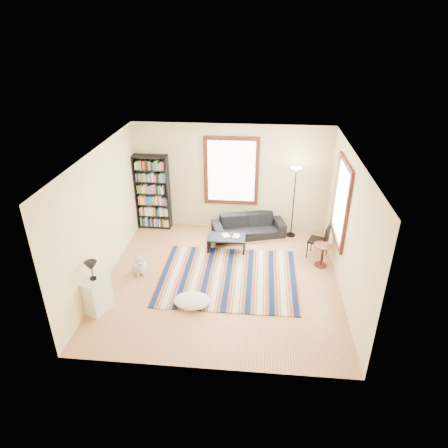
# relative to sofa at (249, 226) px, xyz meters

# --- Properties ---
(floor) EXTENTS (5.00, 5.00, 0.10)m
(floor) POSITION_rel_sofa_xyz_m (-0.49, -2.05, -0.32)
(floor) COLOR tan
(floor) RESTS_ON ground
(ceiling) EXTENTS (5.00, 5.00, 0.10)m
(ceiling) POSITION_rel_sofa_xyz_m (-0.49, -2.05, 2.58)
(ceiling) COLOR white
(ceiling) RESTS_ON floor
(wall_back) EXTENTS (5.00, 0.10, 2.80)m
(wall_back) POSITION_rel_sofa_xyz_m (-0.49, 0.50, 1.13)
(wall_back) COLOR beige
(wall_back) RESTS_ON floor
(wall_front) EXTENTS (5.00, 0.10, 2.80)m
(wall_front) POSITION_rel_sofa_xyz_m (-0.49, -4.60, 1.13)
(wall_front) COLOR beige
(wall_front) RESTS_ON floor
(wall_left) EXTENTS (0.10, 5.00, 2.80)m
(wall_left) POSITION_rel_sofa_xyz_m (-3.04, -2.05, 1.13)
(wall_left) COLOR beige
(wall_left) RESTS_ON floor
(wall_right) EXTENTS (0.10, 5.00, 2.80)m
(wall_right) POSITION_rel_sofa_xyz_m (2.06, -2.05, 1.13)
(wall_right) COLOR beige
(wall_right) RESTS_ON floor
(window_back) EXTENTS (1.20, 0.06, 1.60)m
(window_back) POSITION_rel_sofa_xyz_m (-0.49, 0.42, 1.33)
(window_back) COLOR white
(window_back) RESTS_ON wall_back
(window_right) EXTENTS (0.06, 1.20, 1.60)m
(window_right) POSITION_rel_sofa_xyz_m (1.98, -1.25, 1.33)
(window_right) COLOR white
(window_right) RESTS_ON wall_right
(rug) EXTENTS (3.00, 2.40, 0.02)m
(rug) POSITION_rel_sofa_xyz_m (-0.36, -1.96, -0.26)
(rug) COLOR #0B1939
(rug) RESTS_ON floor
(sofa) EXTENTS (1.21, 1.98, 0.54)m
(sofa) POSITION_rel_sofa_xyz_m (0.00, 0.00, 0.00)
(sofa) COLOR black
(sofa) RESTS_ON floor
(bookshelf) EXTENTS (0.90, 0.30, 2.00)m
(bookshelf) POSITION_rel_sofa_xyz_m (-2.55, 0.27, 0.73)
(bookshelf) COLOR black
(bookshelf) RESTS_ON floor
(coffee_table) EXTENTS (0.99, 0.68, 0.36)m
(coffee_table) POSITION_rel_sofa_xyz_m (-0.50, -0.78, -0.09)
(coffee_table) COLOR black
(coffee_table) RESTS_ON floor
(book_a) EXTENTS (0.26, 0.25, 0.02)m
(book_a) POSITION_rel_sofa_xyz_m (-0.60, -0.78, 0.10)
(book_a) COLOR beige
(book_a) RESTS_ON coffee_table
(book_b) EXTENTS (0.19, 0.24, 0.02)m
(book_b) POSITION_rel_sofa_xyz_m (-0.35, -0.73, 0.10)
(book_b) COLOR beige
(book_b) RESTS_ON coffee_table
(floor_cushion) EXTENTS (0.89, 0.78, 0.19)m
(floor_cushion) POSITION_rel_sofa_xyz_m (-0.99, -2.96, -0.18)
(floor_cushion) COLOR silver
(floor_cushion) RESTS_ON floor
(floor_lamp) EXTENTS (0.35, 0.35, 1.86)m
(floor_lamp) POSITION_rel_sofa_xyz_m (1.11, 0.10, 0.66)
(floor_lamp) COLOR black
(floor_lamp) RESTS_ON floor
(side_table) EXTENTS (0.40, 0.40, 0.54)m
(side_table) POSITION_rel_sofa_xyz_m (1.71, -1.29, -0.00)
(side_table) COLOR #461A11
(side_table) RESTS_ON floor
(folding_chair) EXTENTS (0.54, 0.53, 0.86)m
(folding_chair) POSITION_rel_sofa_xyz_m (1.66, -0.89, 0.16)
(folding_chair) COLOR black
(folding_chair) RESTS_ON floor
(white_cabinet) EXTENTS (0.53, 0.60, 0.70)m
(white_cabinet) POSITION_rel_sofa_xyz_m (-2.79, -3.26, 0.08)
(white_cabinet) COLOR silver
(white_cabinet) RESTS_ON floor
(table_lamp) EXTENTS (0.29, 0.29, 0.38)m
(table_lamp) POSITION_rel_sofa_xyz_m (-2.79, -3.26, 0.62)
(table_lamp) COLOR black
(table_lamp) RESTS_ON white_cabinet
(dog) EXTENTS (0.54, 0.62, 0.52)m
(dog) POSITION_rel_sofa_xyz_m (-2.33, -1.96, -0.01)
(dog) COLOR silver
(dog) RESTS_ON floor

